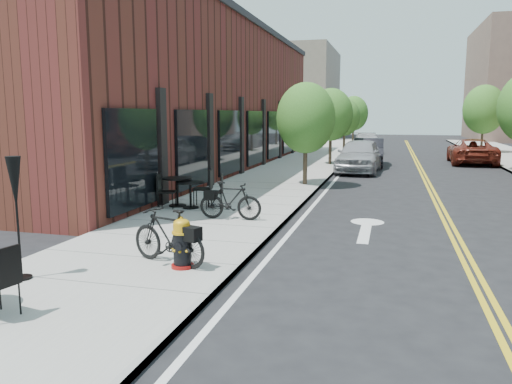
% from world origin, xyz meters
% --- Properties ---
extents(ground, '(120.00, 120.00, 0.00)m').
position_xyz_m(ground, '(0.00, 0.00, 0.00)').
color(ground, black).
rests_on(ground, ground).
extents(sidewalk_near, '(4.00, 70.00, 0.12)m').
position_xyz_m(sidewalk_near, '(-2.00, 10.00, 0.06)').
color(sidewalk_near, '#9E9B93').
rests_on(sidewalk_near, ground).
extents(building_near, '(5.00, 28.00, 7.00)m').
position_xyz_m(building_near, '(-6.50, 14.00, 3.50)').
color(building_near, '#4E2319').
rests_on(building_near, ground).
extents(bg_building_left, '(8.00, 14.00, 10.00)m').
position_xyz_m(bg_building_left, '(-8.00, 48.00, 5.00)').
color(bg_building_left, '#726656').
rests_on(bg_building_left, ground).
extents(tree_near_a, '(2.20, 2.20, 3.81)m').
position_xyz_m(tree_near_a, '(-0.60, 9.00, 2.60)').
color(tree_near_a, '#382B1E').
rests_on(tree_near_a, sidewalk_near).
extents(tree_near_b, '(2.30, 2.30, 3.98)m').
position_xyz_m(tree_near_b, '(-0.60, 17.00, 2.71)').
color(tree_near_b, '#382B1E').
rests_on(tree_near_b, sidewalk_near).
extents(tree_near_c, '(2.10, 2.10, 3.67)m').
position_xyz_m(tree_near_c, '(-0.60, 25.00, 2.53)').
color(tree_near_c, '#382B1E').
rests_on(tree_near_c, sidewalk_near).
extents(tree_near_d, '(2.40, 2.40, 4.11)m').
position_xyz_m(tree_near_d, '(-0.60, 33.00, 2.79)').
color(tree_near_d, '#382B1E').
rests_on(tree_near_d, sidewalk_near).
extents(tree_far_c, '(2.80, 2.80, 4.62)m').
position_xyz_m(tree_far_c, '(8.60, 28.00, 3.06)').
color(tree_far_c, '#382B1E').
rests_on(tree_far_c, sidewalk_far).
extents(fire_hydrant, '(0.44, 0.44, 0.90)m').
position_xyz_m(fire_hydrant, '(-0.91, -1.89, 0.55)').
color(fire_hydrant, maroon).
rests_on(fire_hydrant, sidewalk_near).
extents(bicycle_left, '(1.75, 1.01, 1.01)m').
position_xyz_m(bicycle_left, '(-1.23, -1.77, 0.63)').
color(bicycle_left, black).
rests_on(bicycle_left, sidewalk_near).
extents(bicycle_right, '(1.62, 0.50, 0.97)m').
position_xyz_m(bicycle_right, '(-1.34, 2.13, 0.60)').
color(bicycle_right, black).
rests_on(bicycle_right, sidewalk_near).
extents(bistro_set_b, '(2.04, 1.01, 1.08)m').
position_xyz_m(bistro_set_b, '(-3.40, 3.49, 0.66)').
color(bistro_set_b, black).
rests_on(bistro_set_b, sidewalk_near).
extents(bistro_set_c, '(1.85, 0.94, 0.98)m').
position_xyz_m(bistro_set_c, '(-2.91, 3.29, 0.61)').
color(bistro_set_c, black).
rests_on(bistro_set_c, sidewalk_near).
extents(patio_umbrella, '(0.32, 0.32, 1.99)m').
position_xyz_m(patio_umbrella, '(-3.19, -3.13, 1.55)').
color(patio_umbrella, black).
rests_on(patio_umbrella, sidewalk_near).
extents(parked_car_a, '(2.16, 4.81, 1.61)m').
position_xyz_m(parked_car_a, '(1.07, 14.54, 0.80)').
color(parked_car_a, '#9A9CA2').
rests_on(parked_car_a, ground).
extents(parked_car_b, '(1.67, 4.48, 1.46)m').
position_xyz_m(parked_car_b, '(1.36, 17.70, 0.73)').
color(parked_car_b, black).
rests_on(parked_car_b, ground).
extents(parked_car_c, '(2.46, 4.98, 1.39)m').
position_xyz_m(parked_car_c, '(0.80, 27.46, 0.70)').
color(parked_car_c, '#A7A8AC').
rests_on(parked_car_c, ground).
extents(parked_car_far, '(2.45, 5.10, 1.40)m').
position_xyz_m(parked_car_far, '(6.87, 20.28, 0.70)').
color(parked_car_far, maroon).
rests_on(parked_car_far, ground).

